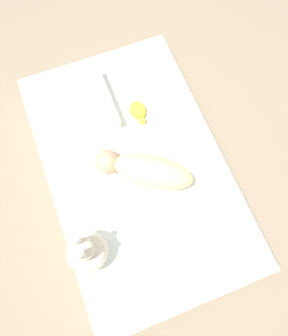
{
  "coord_description": "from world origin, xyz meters",
  "views": [
    {
      "loc": [
        0.59,
        -0.18,
        1.88
      ],
      "look_at": [
        0.05,
        0.03,
        0.23
      ],
      "focal_mm": 35.0,
      "sensor_mm": 36.0,
      "label": 1
    }
  ],
  "objects_px": {
    "pillow": "(82,106)",
    "turtle_plush": "(138,111)",
    "swaddled_baby": "(145,170)",
    "bunny_plush": "(87,252)"
  },
  "relations": [
    {
      "from": "swaddled_baby",
      "to": "bunny_plush",
      "type": "height_order",
      "value": "bunny_plush"
    },
    {
      "from": "swaddled_baby",
      "to": "turtle_plush",
      "type": "xyz_separation_m",
      "value": [
        -0.37,
        0.1,
        -0.05
      ]
    },
    {
      "from": "pillow",
      "to": "turtle_plush",
      "type": "relative_size",
      "value": 2.55
    },
    {
      "from": "pillow",
      "to": "turtle_plush",
      "type": "bearing_deg",
      "value": 65.03
    },
    {
      "from": "swaddled_baby",
      "to": "bunny_plush",
      "type": "xyz_separation_m",
      "value": [
        0.3,
        -0.41,
        0.05
      ]
    },
    {
      "from": "swaddled_baby",
      "to": "turtle_plush",
      "type": "height_order",
      "value": "swaddled_baby"
    },
    {
      "from": "swaddled_baby",
      "to": "turtle_plush",
      "type": "bearing_deg",
      "value": -70.55
    },
    {
      "from": "pillow",
      "to": "bunny_plush",
      "type": "xyz_separation_m",
      "value": [
        0.8,
        -0.21,
        0.07
      ]
    },
    {
      "from": "turtle_plush",
      "to": "swaddled_baby",
      "type": "bearing_deg",
      "value": -15.47
    },
    {
      "from": "pillow",
      "to": "turtle_plush",
      "type": "height_order",
      "value": "pillow"
    }
  ]
}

